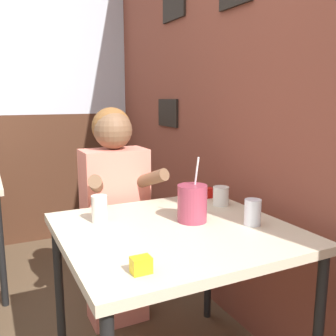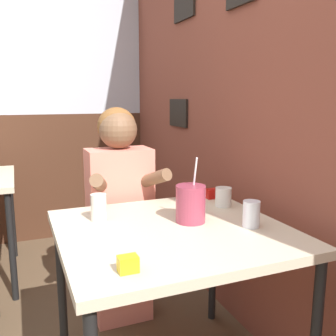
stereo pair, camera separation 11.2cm
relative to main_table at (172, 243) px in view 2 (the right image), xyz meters
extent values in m
cube|color=brown|center=(0.56, 0.84, 0.69)|extent=(0.06, 4.40, 2.70)
cube|color=black|center=(0.52, 1.04, 1.19)|extent=(0.02, 0.30, 0.21)
cube|color=black|center=(0.52, 1.13, 0.48)|extent=(0.02, 0.28, 0.19)
cube|color=silver|center=(-0.59, 2.07, 1.24)|extent=(5.24, 0.06, 1.60)
cube|color=#472819|center=(-0.59, 2.07, -0.11)|extent=(5.24, 0.06, 1.10)
cube|color=beige|center=(0.00, 0.00, 0.05)|extent=(0.90, 0.85, 0.04)
cylinder|color=black|center=(-0.41, 0.39, -0.31)|extent=(0.04, 0.04, 0.69)
cylinder|color=black|center=(0.41, 0.39, -0.31)|extent=(0.04, 0.04, 0.69)
cylinder|color=black|center=(-0.63, 1.03, -0.31)|extent=(0.04, 0.04, 0.69)
cylinder|color=black|center=(-0.63, 1.73, -0.31)|extent=(0.04, 0.04, 0.69)
cube|color=#EA7F6B|center=(-0.06, 0.59, -0.43)|extent=(0.31, 0.20, 0.45)
cube|color=#EA7F6B|center=(-0.06, 0.59, 0.05)|extent=(0.34, 0.20, 0.53)
sphere|color=brown|center=(-0.06, 0.62, 0.43)|extent=(0.20, 0.20, 0.20)
sphere|color=brown|center=(-0.06, 0.59, 0.42)|extent=(0.20, 0.20, 0.20)
cylinder|color=brown|center=(-0.20, 0.45, 0.17)|extent=(0.14, 0.27, 0.15)
cylinder|color=brown|center=(0.08, 0.45, 0.17)|extent=(0.14, 0.27, 0.15)
cylinder|color=#99384C|center=(0.10, 0.04, 0.15)|extent=(0.12, 0.12, 0.16)
cylinder|color=white|center=(0.12, 0.04, 0.27)|extent=(0.01, 0.04, 0.14)
cylinder|color=silver|center=(0.30, -0.11, 0.12)|extent=(0.07, 0.07, 0.11)
cylinder|color=silver|center=(0.34, 0.19, 0.11)|extent=(0.08, 0.08, 0.09)
cylinder|color=silver|center=(-0.26, 0.20, 0.13)|extent=(0.07, 0.07, 0.11)
cube|color=#B7140F|center=(0.36, 0.33, 0.09)|extent=(0.06, 0.04, 0.05)
cube|color=yellow|center=(-0.28, -0.31, 0.09)|extent=(0.06, 0.04, 0.05)
camera|label=1|loc=(-0.66, -1.28, 0.58)|focal=40.00mm
camera|label=2|loc=(-0.56, -1.32, 0.58)|focal=40.00mm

